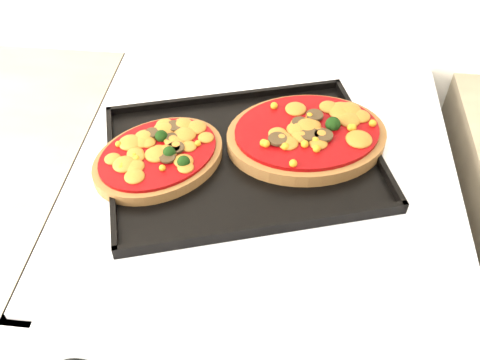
% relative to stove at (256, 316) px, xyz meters
% --- Properties ---
extents(stove, '(0.60, 0.60, 0.91)m').
position_rel_stove_xyz_m(stove, '(0.00, 0.00, 0.00)').
color(stove, silver).
rests_on(stove, floor).
extents(baking_tray, '(0.48, 0.41, 0.02)m').
position_rel_stove_xyz_m(baking_tray, '(-0.03, 0.01, 0.47)').
color(baking_tray, black).
rests_on(baking_tray, stove).
extents(pizza_left, '(0.26, 0.26, 0.03)m').
position_rel_stove_xyz_m(pizza_left, '(-0.16, -0.02, 0.48)').
color(pizza_left, brown).
rests_on(pizza_left, baking_tray).
extents(pizza_right, '(0.29, 0.25, 0.04)m').
position_rel_stove_xyz_m(pizza_right, '(0.06, 0.05, 0.48)').
color(pizza_right, brown).
rests_on(pizza_right, baking_tray).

